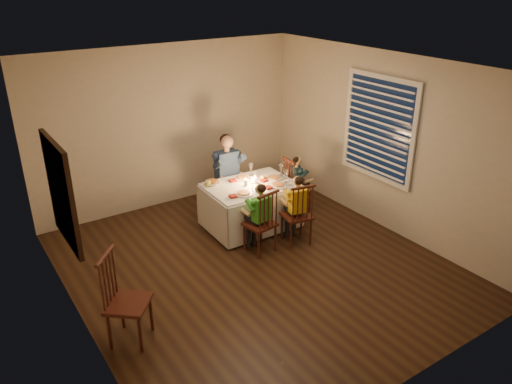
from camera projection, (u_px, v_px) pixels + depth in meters
ground at (256, 265)px, 6.65m from camera, size 5.00×5.00×0.00m
wall_left at (69, 223)px, 4.97m from camera, size 0.02×5.00×2.60m
wall_right at (384, 143)px, 7.26m from camera, size 0.02×5.00×2.60m
wall_back at (169, 126)px, 8.01m from camera, size 4.50×0.02×2.60m
ceiling at (256, 68)px, 5.58m from camera, size 5.00×5.00×0.00m
dining_table at (251, 197)px, 7.46m from camera, size 1.36×1.00×0.66m
chair_adult at (229, 209)px, 8.19m from camera, size 0.40×0.38×0.94m
chair_near_left at (260, 250)px, 7.00m from camera, size 0.43×0.42×0.94m
chair_near_right at (296, 241)px, 7.23m from camera, size 0.45×0.44×0.94m
chair_end at (296, 212)px, 8.10m from camera, size 0.41×0.42×0.94m
chair_extra at (133, 339)px, 5.32m from camera, size 0.59×0.59×1.04m
adult at (229, 209)px, 8.19m from camera, size 0.49×0.45×1.28m
child_green at (260, 250)px, 7.00m from camera, size 0.36×0.34×1.02m
child_yellow at (296, 241)px, 7.23m from camera, size 0.39×0.36×1.03m
child_teal at (296, 212)px, 8.10m from camera, size 0.30×0.32×0.96m
setting_adult at (243, 178)px, 7.59m from camera, size 0.27×0.27×0.02m
setting_green at (244, 194)px, 7.06m from camera, size 0.27×0.27×0.02m
setting_yellow at (278, 185)px, 7.34m from camera, size 0.27×0.27×0.02m
setting_teal at (274, 178)px, 7.59m from camera, size 0.27×0.27×0.02m
candle_left at (246, 183)px, 7.32m from camera, size 0.06×0.06×0.10m
candle_right at (255, 181)px, 7.40m from camera, size 0.06×0.06×0.10m
squash at (209, 184)px, 7.31m from camera, size 0.09×0.09×0.09m
orange_fruit at (263, 178)px, 7.52m from camera, size 0.08×0.08×0.08m
serving_bowl at (212, 183)px, 7.37m from camera, size 0.27×0.27×0.05m
wall_mirror at (61, 193)px, 5.13m from camera, size 0.06×0.95×1.15m
window_blinds at (378, 128)px, 7.23m from camera, size 0.07×1.34×1.54m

